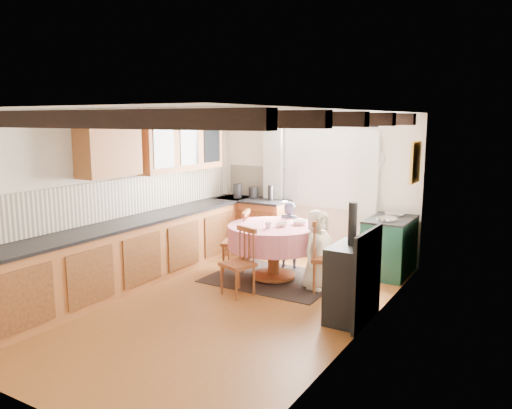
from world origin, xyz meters
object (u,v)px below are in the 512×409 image
Objects in this scene: cup at (268,225)px; aga_range at (389,246)px; chair_left at (236,240)px; dining_table at (274,252)px; chair_right at (328,255)px; cast_iron_stove at (351,262)px; child_right at (317,250)px; chair_near at (238,262)px; child_far at (289,235)px.

aga_range is at bearing 44.04° from cup.
dining_table is at bearing 63.54° from chair_left.
chair_right is at bearing -113.21° from aga_range.
dining_table is 0.72m from chair_left.
dining_table is 1.41× the size of chair_left.
dining_table is at bearing 149.81° from cast_iron_stove.
aga_range is at bearing -20.77° from child_right.
cast_iron_stove reaches higher than cup.
chair_right is 0.18m from child_right.
cup reaches higher than aga_range.
chair_near is 0.96× the size of chair_left.
chair_near reaches higher than dining_table.
child_far is (-1.55, 1.49, -0.17)m from cast_iron_stove.
chair_left is 0.95× the size of chair_right.
child_right reaches higher than chair_near.
cup is (-0.85, -0.14, 0.35)m from chair_right.
child_right is (-0.17, 0.01, 0.05)m from chair_right.
dining_table is 1.20× the size of child_right.
chair_right is at bearing -5.04° from dining_table.
cast_iron_stove is at bearing 16.80° from chair_near.
child_right reaches higher than chair_right.
child_right is (0.80, 0.76, 0.10)m from chair_near.
child_far reaches higher than chair_near.
child_far reaches higher than dining_table.
child_right is (-0.78, 0.80, -0.14)m from cast_iron_stove.
dining_table is 1.75m from cast_iron_stove.
cup reaches higher than dining_table.
chair_near is at bearing 178.64° from cast_iron_stove.
child_far is at bearing 95.80° from dining_table.
chair_near is 9.34× the size of cup.
child_right reaches higher than dining_table.
chair_near is 1.11m from chair_left.
chair_near is 1.60m from cast_iron_stove.
chair_left is at bearing 67.29° from chair_right.
aga_range is at bearing 95.86° from chair_left.
chair_near is (-0.09, -0.83, 0.05)m from dining_table.
cast_iron_stove reaches higher than child_far.
child_far is 0.90m from cup.
chair_near is at bearing 83.17° from child_far.
chair_left is at bearing 156.62° from cast_iron_stove.
child_far is at bearing 96.44° from cup.
child_right is 11.43× the size of cup.
chair_right is 1.02m from cast_iron_stove.
aga_range is (2.09, 1.00, -0.03)m from chair_left.
chair_right is at bearing 137.71° from child_far.
child_right is at bearing 132.52° from child_far.
dining_table is 0.96× the size of cast_iron_stove.
child_far is 10.94× the size of cup.
child_right reaches higher than cup.
child_far is (-0.06, 0.62, 0.13)m from dining_table.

